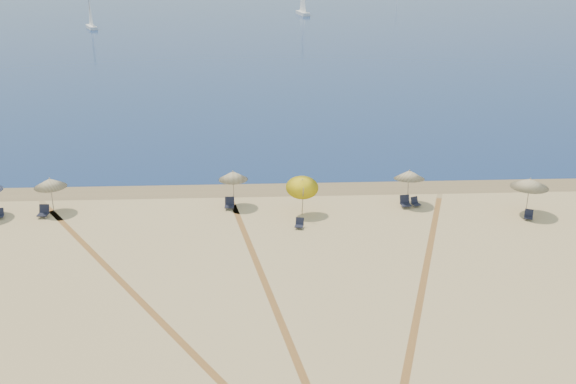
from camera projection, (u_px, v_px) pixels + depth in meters
name	position (u px, v px, depth m)	size (l,w,h in m)	color
wet_sand	(285.00, 188.00, 45.98)	(500.00, 500.00, 0.00)	olive
umbrella_1	(50.00, 183.00, 41.47)	(2.01, 2.01, 2.29)	gray
umbrella_2	(233.00, 175.00, 42.34)	(1.87, 1.87, 2.42)	gray
umbrella_3	(302.00, 184.00, 40.98)	(2.03, 2.06, 2.73)	gray
umbrella_4	(409.00, 175.00, 42.70)	(1.99, 2.03, 2.39)	gray
umbrella_5	(530.00, 183.00, 41.10)	(2.32, 2.32, 2.40)	gray
chair_2	(44.00, 212.00, 41.33)	(0.66, 0.76, 0.74)	black
chair_3	(229.00, 204.00, 42.58)	(0.61, 0.71, 0.72)	black
chair_4	(299.00, 224.00, 39.79)	(0.62, 0.68, 0.60)	black
chair_5	(405.00, 202.00, 42.80)	(0.70, 0.79, 0.74)	black
chair_6	(415.00, 202.00, 42.95)	(0.67, 0.71, 0.59)	black
chair_7	(529.00, 215.00, 40.96)	(0.69, 0.74, 0.61)	black
sailboat_0	(303.00, 1.00, 142.19)	(2.76, 6.41, 9.26)	white
sailboat_1	(90.00, 16.00, 121.83)	(3.15, 5.17, 7.55)	white
tire_tracks	(272.00, 292.00, 32.76)	(51.75, 39.66, 0.00)	tan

